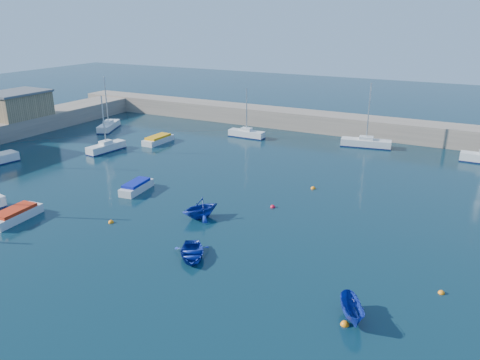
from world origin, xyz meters
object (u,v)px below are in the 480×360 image
at_px(sailboat_5, 247,134).
at_px(dinghy_left, 200,208).
at_px(sailboat_4, 109,126).
at_px(sailboat_3, 106,147).
at_px(motorboat_2, 158,139).
at_px(motorboat_1, 136,187).
at_px(brick_shed_a, 17,105).
at_px(motorboat_0, 15,215).
at_px(sailboat_6, 366,143).
at_px(dinghy_center, 192,253).
at_px(dinghy_right, 352,311).

xyz_separation_m(sailboat_5, dinghy_left, (9.04, -26.70, 0.35)).
height_order(sailboat_4, sailboat_5, sailboat_4).
bearing_deg(dinghy_left, sailboat_3, 179.43).
bearing_deg(motorboat_2, dinghy_left, -43.91).
bearing_deg(motorboat_1, dinghy_left, -21.83).
relative_size(brick_shed_a, motorboat_2, 1.61).
bearing_deg(sailboat_3, sailboat_5, 56.27).
distance_m(sailboat_4, motorboat_0, 33.07).
bearing_deg(sailboat_3, sailboat_4, 137.71).
bearing_deg(motorboat_0, sailboat_5, 77.41).
distance_m(sailboat_6, motorboat_0, 42.63).
height_order(brick_shed_a, sailboat_5, sailboat_5).
bearing_deg(dinghy_left, dinghy_center, -34.60).
relative_size(sailboat_3, dinghy_left, 2.10).
bearing_deg(sailboat_5, dinghy_right, -144.15).
distance_m(motorboat_2, dinghy_left, 25.98).
relative_size(brick_shed_a, sailboat_3, 1.12).
relative_size(brick_shed_a, sailboat_4, 1.01).
distance_m(sailboat_3, motorboat_0, 21.21).
distance_m(dinghy_center, dinghy_right, 12.25).
bearing_deg(brick_shed_a, sailboat_4, 37.56).
bearing_deg(sailboat_6, motorboat_1, 139.69).
height_order(sailboat_5, motorboat_1, sailboat_5).
distance_m(sailboat_5, motorboat_1, 24.22).
relative_size(sailboat_6, motorboat_2, 1.68).
xyz_separation_m(sailboat_4, motorboat_1, (20.69, -18.73, -0.09)).
relative_size(motorboat_0, motorboat_2, 0.96).
bearing_deg(sailboat_5, sailboat_3, 140.40).
bearing_deg(sailboat_5, dinghy_left, -160.43).
height_order(sailboat_5, dinghy_center, sailboat_5).
distance_m(sailboat_3, sailboat_4, 12.28).
height_order(brick_shed_a, sailboat_3, sailboat_3).
relative_size(sailboat_6, dinghy_right, 2.75).
relative_size(sailboat_5, motorboat_0, 1.46).
bearing_deg(dinghy_left, motorboat_2, 163.18).
relative_size(motorboat_0, dinghy_center, 1.33).
relative_size(motorboat_1, dinghy_left, 1.26).
relative_size(sailboat_4, dinghy_left, 2.33).
xyz_separation_m(sailboat_4, sailboat_6, (36.90, 8.26, -0.01)).
relative_size(sailboat_3, sailboat_6, 0.85).
height_order(sailboat_3, dinghy_center, sailboat_3).
bearing_deg(motorboat_1, sailboat_5, 83.72).
bearing_deg(motorboat_0, sailboat_6, 55.74).
bearing_deg(sailboat_6, dinghy_right, -177.16).
xyz_separation_m(sailboat_6, dinghy_center, (-4.01, -35.74, -0.18)).
relative_size(brick_shed_a, motorboat_0, 1.67).
bearing_deg(motorboat_1, sailboat_6, 52.63).
xyz_separation_m(dinghy_center, dinghy_left, (-3.21, 6.27, 0.52)).
xyz_separation_m(sailboat_3, dinghy_left, (21.63, -11.94, 0.33)).
height_order(brick_shed_a, dinghy_center, brick_shed_a).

